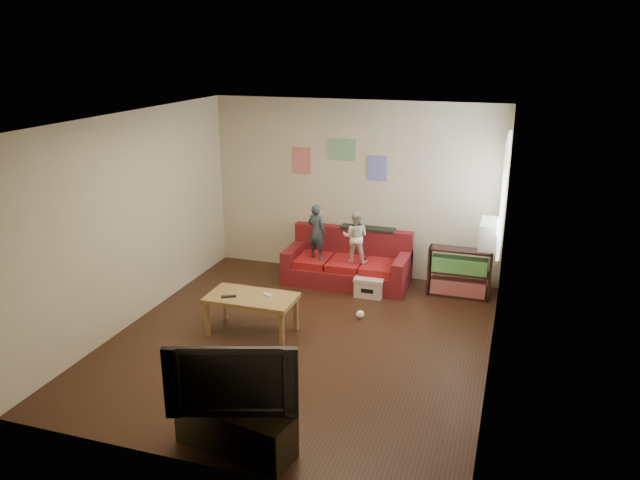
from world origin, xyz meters
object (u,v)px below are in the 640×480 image
(child_a, at_px, (317,232))
(television, at_px, (233,376))
(coffee_table, at_px, (251,301))
(bookshelf, at_px, (459,275))
(file_box, at_px, (370,286))
(tv_stand, at_px, (235,429))
(child_b, at_px, (355,237))
(sofa, at_px, (348,265))

(child_a, relative_size, television, 0.72)
(coffee_table, bearing_deg, child_a, 83.09)
(bookshelf, bearing_deg, child_a, -176.38)
(file_box, distance_m, tv_stand, 3.85)
(child_a, xyz_separation_m, child_b, (0.60, 0.00, -0.02))
(coffee_table, xyz_separation_m, tv_stand, (0.82, -2.21, -0.22))
(coffee_table, distance_m, file_box, 1.99)
(file_box, xyz_separation_m, tv_stand, (-0.30, -3.83, 0.06))
(sofa, bearing_deg, bookshelf, -1.02)
(bookshelf, bearing_deg, sofa, 178.98)
(child_b, bearing_deg, television, 84.77)
(file_box, bearing_deg, coffee_table, -124.74)
(child_a, bearing_deg, file_box, 178.71)
(bookshelf, relative_size, television, 0.77)
(bookshelf, xyz_separation_m, file_box, (-1.21, -0.40, -0.17))
(child_a, height_order, bookshelf, child_a)
(child_b, height_order, bookshelf, child_b)
(child_b, height_order, coffee_table, child_b)
(child_a, relative_size, bookshelf, 0.95)
(sofa, distance_m, file_box, 0.63)
(sofa, distance_m, tv_stand, 4.27)
(file_box, bearing_deg, tv_stand, -94.53)
(sofa, bearing_deg, coffee_table, -108.34)
(sofa, relative_size, television, 1.61)
(coffee_table, bearing_deg, sofa, 71.66)
(coffee_table, distance_m, bookshelf, 3.10)
(sofa, relative_size, coffee_table, 1.68)
(sofa, height_order, coffee_table, sofa)
(sofa, xyz_separation_m, file_box, (0.44, -0.43, -0.13))
(bookshelf, height_order, file_box, bookshelf)
(file_box, height_order, tv_stand, tv_stand)
(child_a, bearing_deg, sofa, -144.64)
(child_b, distance_m, bookshelf, 1.59)
(child_b, distance_m, file_box, 0.75)
(bookshelf, height_order, television, television)
(coffee_table, height_order, bookshelf, bookshelf)
(sofa, height_order, bookshelf, sofa)
(sofa, relative_size, child_a, 2.22)
(file_box, bearing_deg, television, -94.53)
(child_a, bearing_deg, coffee_table, 98.59)
(television, bearing_deg, bookshelf, 52.36)
(child_a, relative_size, coffee_table, 0.76)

